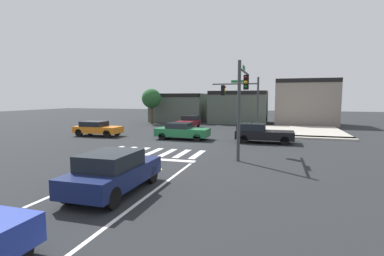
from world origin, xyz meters
The scene contains 14 objects.
ground_plane centered at (0.00, 0.00, 0.00)m, with size 120.00×120.00×0.00m, color #232628.
crosswalk_near centered at (0.00, -4.50, 0.00)m, with size 6.37×2.78×0.01m.
lane_markings centered at (1.06, -12.74, 0.00)m, with size 6.80×24.25×0.01m.
bike_detector_marking centered at (1.87, -8.76, 0.00)m, with size 0.96×0.96×0.01m.
curb_corner_northeast centered at (8.49, 9.42, 0.07)m, with size 10.00×10.60×0.15m.
storefront_row centered at (3.60, 18.85, 2.46)m, with size 24.75×6.07×5.82m.
traffic_signal_northeast centered at (4.39, 5.49, 3.59)m, with size 4.30×0.32×5.35m.
traffic_signal_southeast centered at (5.63, -4.08, 3.79)m, with size 0.32×4.59×5.50m.
car_navy centered at (1.95, -12.34, 0.79)m, with size 1.89×4.36×1.54m.
car_orange centered at (-8.11, 1.23, 0.71)m, with size 4.26×1.82×1.35m.
car_black centered at (6.46, 1.53, 0.75)m, with size 4.37×1.94×1.48m.
car_green centered at (-0.04, 1.47, 0.70)m, with size 4.42×1.93×1.38m.
car_maroon centered at (-2.15, 10.11, 0.72)m, with size 1.85×4.47×1.41m.
roadside_tree centered at (-8.50, 14.00, 3.36)m, with size 2.55×2.55×4.68m.
Camera 1 is at (7.69, -21.51, 3.50)m, focal length 27.15 mm.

